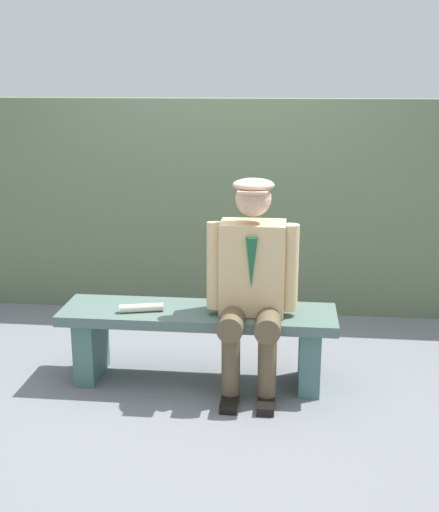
# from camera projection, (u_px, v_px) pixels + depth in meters

# --- Properties ---
(ground_plane) EXTENTS (30.00, 30.00, 0.00)m
(ground_plane) POSITION_uv_depth(u_px,v_px,m) (199.00, 380.00, 4.21)
(ground_plane) COLOR slate
(bench) EXTENTS (1.70, 0.45, 0.47)m
(bench) POSITION_uv_depth(u_px,v_px,m) (198.00, 331.00, 4.13)
(bench) COLOR #4B645C
(bench) RESTS_ON ground
(seated_man) EXTENTS (0.55, 0.56, 1.30)m
(seated_man) POSITION_uv_depth(u_px,v_px,m) (252.00, 278.00, 3.93)
(seated_man) COLOR tan
(seated_man) RESTS_ON ground
(rolled_magazine) EXTENTS (0.27, 0.12, 0.05)m
(rolled_magazine) POSITION_uv_depth(u_px,v_px,m) (141.00, 308.00, 4.05)
(rolled_magazine) COLOR beige
(rolled_magazine) RESTS_ON bench
(stadium_wall) EXTENTS (12.00, 0.24, 1.71)m
(stadium_wall) POSITION_uv_depth(u_px,v_px,m) (222.00, 206.00, 5.35)
(stadium_wall) COLOR #596A4E
(stadium_wall) RESTS_ON ground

